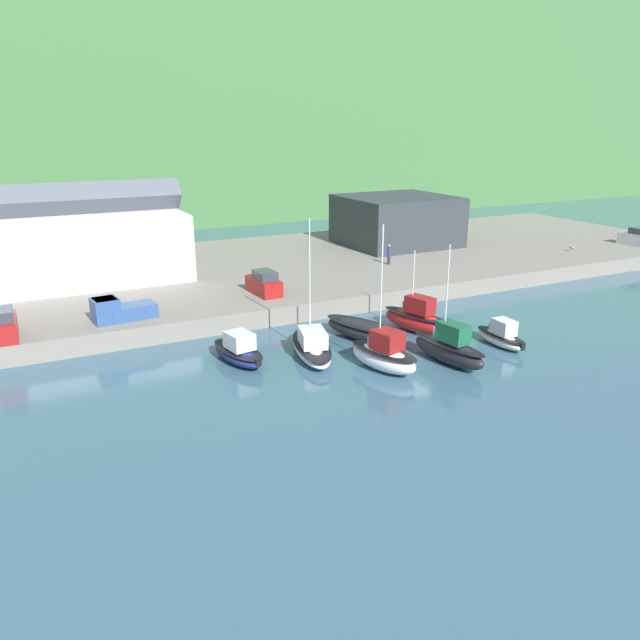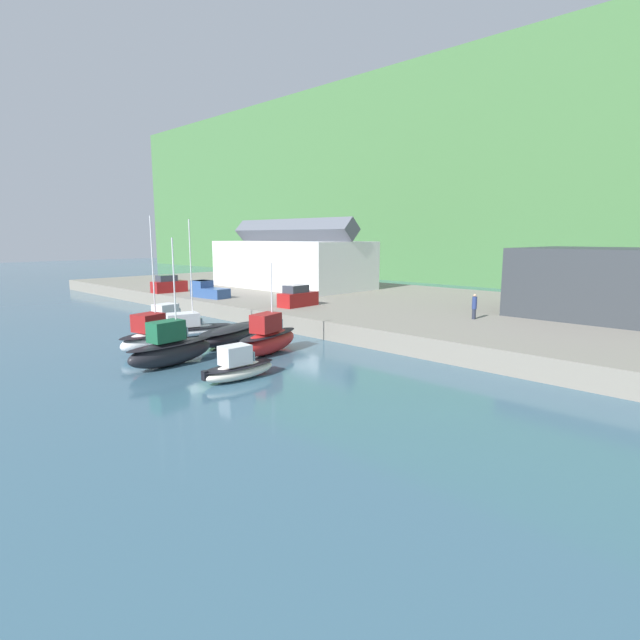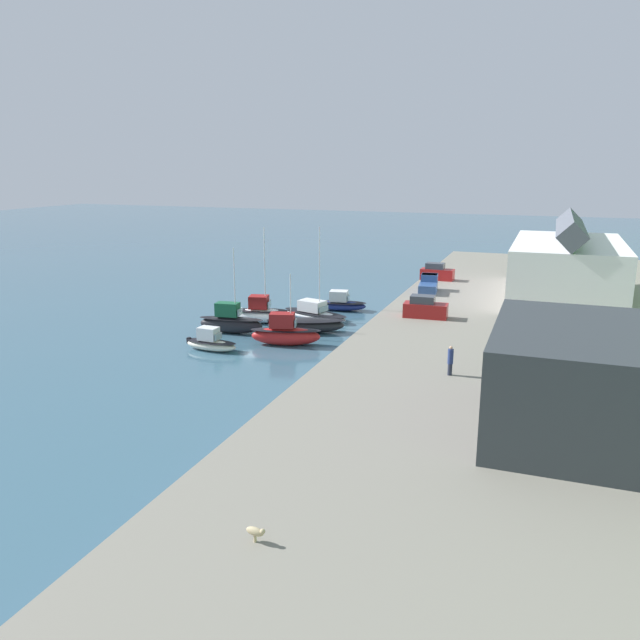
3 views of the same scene
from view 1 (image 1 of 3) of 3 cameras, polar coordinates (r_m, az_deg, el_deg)
The scene contains 18 objects.
ground_plane at distance 45.35m, azimuth 8.39°, elevation -3.50°, with size 320.00×320.00×0.00m, color #385B70.
hillside_backdrop at distance 128.94m, azimuth -16.78°, elevation 18.64°, with size 240.00×62.25×39.59m.
quay_promenade at distance 67.87m, azimuth -4.78°, elevation 4.50°, with size 108.13×31.66×1.56m.
harbor_clubhouse at distance 64.12m, azimuth -22.13°, elevation 6.31°, with size 21.89×11.43×9.32m.
yacht_club_building at distance 78.53m, azimuth 7.02°, elevation 9.02°, with size 12.75×11.80×5.92m.
moored_boat_0 at distance 44.35m, azimuth -7.48°, elevation -2.85°, with size 3.12×6.03×2.25m.
moored_boat_1 at distance 45.21m, azimuth -0.76°, elevation -2.37°, with size 4.43×8.24×9.89m.
moored_boat_2 at distance 48.41m, azimuth 4.18°, elevation -0.98°, with size 4.87×8.05×1.47m.
moored_boat_3 at distance 50.69m, azimuth 8.83°, elevation 0.13°, with size 3.54×6.72×6.60m.
moored_boat_4 at distance 42.74m, azimuth 5.89°, elevation -3.19°, with size 3.55×5.99×9.94m.
moored_boat_5 at distance 44.51m, azimuth 11.72°, elevation -2.53°, with size 2.58×6.70×8.39m.
moored_boat_6 at distance 49.13m, azimuth 16.24°, elevation -1.43°, with size 1.81×5.02×2.10m.
parked_car_0 at distance 86.94m, azimuth 27.03°, elevation 6.71°, with size 2.16×4.34×2.16m.
parked_car_1 at distance 55.63m, azimuth -5.14°, elevation 3.32°, with size 2.02×4.29×2.16m.
parked_car_2 at distance 49.49m, azimuth -26.99°, elevation -0.45°, with size 1.91×4.25×2.16m.
pickup_truck_0 at distance 50.44m, azimuth -17.93°, elevation 0.86°, with size 4.92×2.49×1.90m.
person_on_quay at distance 67.40m, azimuth 6.33°, elevation 6.00°, with size 0.40×0.40×2.14m.
dog_on_quay at distance 79.60m, azimuth 22.02°, elevation 6.15°, with size 0.40×0.88×0.68m.
Camera 1 is at (-24.85, -34.24, 16.33)m, focal length 35.00 mm.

